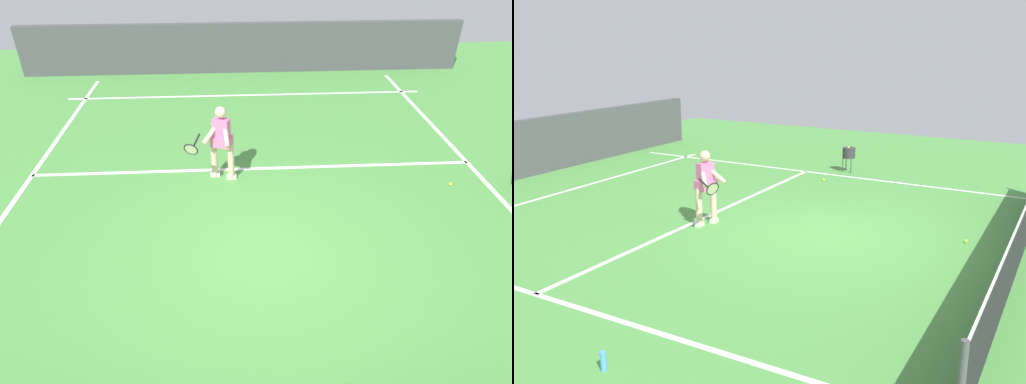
{
  "view_description": "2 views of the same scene",
  "coord_description": "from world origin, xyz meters",
  "views": [
    {
      "loc": [
        0.48,
        5.47,
        4.8
      ],
      "look_at": [
        0.12,
        -0.33,
        1.0
      ],
      "focal_mm": 31.24,
      "sensor_mm": 36.0,
      "label": 1
    },
    {
      "loc": [
        9.75,
        4.11,
        3.71
      ],
      "look_at": [
        0.56,
        -1.03,
        0.85
      ],
      "focal_mm": 39.77,
      "sensor_mm": 36.0,
      "label": 2
    }
  ],
  "objects": [
    {
      "name": "tennis_ball_mid",
      "position": [
        -3.89,
        -1.86,
        0.03
      ],
      "size": [
        0.07,
        0.07,
        0.07
      ],
      "primitive_type": "sphere",
      "color": "#D1E533",
      "rests_on": "ground"
    },
    {
      "name": "sideline_right_marking",
      "position": [
        4.67,
        0.0,
        0.0
      ],
      "size": [
        0.1,
        17.21,
        0.01
      ],
      "primitive_type": "cube",
      "color": "white",
      "rests_on": "ground"
    },
    {
      "name": "tennis_player",
      "position": [
        0.69,
        -2.44,
        0.85
      ],
      "size": [
        0.99,
        0.87,
        1.55
      ],
      "color": "beige",
      "rests_on": "ground"
    },
    {
      "name": "ball_hopper",
      "position": [
        -5.29,
        -1.71,
        0.55
      ],
      "size": [
        0.36,
        0.36,
        0.74
      ],
      "color": "#333338",
      "rests_on": "ground"
    },
    {
      "name": "baseline_marking",
      "position": [
        0.0,
        -7.11,
        0.0
      ],
      "size": [
        10.34,
        0.1,
        0.01
      ],
      "primitive_type": "cube",
      "color": "white",
      "rests_on": "ground"
    },
    {
      "name": "court_net",
      "position": [
        0.0,
        3.43,
        0.53
      ],
      "size": [
        10.02,
        0.08,
        1.12
      ],
      "color": "#4C4C51",
      "rests_on": "ground"
    },
    {
      "name": "tennis_ball_near",
      "position": [
        -0.8,
        2.43,
        0.03
      ],
      "size": [
        0.07,
        0.07,
        0.07
      ],
      "primitive_type": "sphere",
      "color": "#D1E533",
      "rests_on": "ground"
    },
    {
      "name": "sideline_left_marking",
      "position": [
        -4.67,
        0.0,
        0.0
      ],
      "size": [
        0.1,
        17.21,
        0.01
      ],
      "primitive_type": "cube",
      "color": "white",
      "rests_on": "ground"
    },
    {
      "name": "service_line_marking",
      "position": [
        0.0,
        -2.77,
        0.0
      ],
      "size": [
        9.34,
        0.1,
        0.01
      ],
      "primitive_type": "cube",
      "color": "white",
      "rests_on": "ground"
    },
    {
      "name": "water_bottle",
      "position": [
        5.65,
        -0.39,
        0.12
      ],
      "size": [
        0.07,
        0.07,
        0.24
      ],
      "primitive_type": "cylinder",
      "color": "#4C9EE5",
      "rests_on": "ground"
    },
    {
      "name": "ground_plane",
      "position": [
        0.0,
        0.0,
        0.0
      ],
      "size": [
        24.98,
        24.98,
        0.0
      ],
      "primitive_type": "plane",
      "color": "#4C9342"
    }
  ]
}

